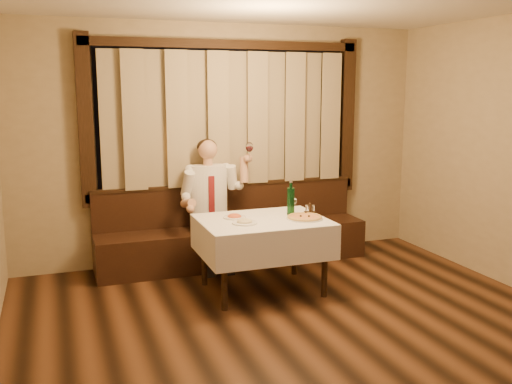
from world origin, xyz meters
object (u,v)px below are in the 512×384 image
object	(u,v)px
cruet_caddy	(310,211)
banquette	(233,237)
green_bottle	(291,201)
seated_man	(211,195)
pasta_red	(234,215)
dining_table	(263,229)
pizza	(305,217)
pasta_cream	(245,220)

from	to	relation	value
cruet_caddy	banquette	bearing A→B (deg)	131.64
banquette	green_bottle	world-z (taller)	green_bottle
green_bottle	cruet_caddy	size ratio (longest dim) A/B	2.86
seated_man	green_bottle	bearing A→B (deg)	-54.29
pasta_red	seated_man	distance (m)	0.79
pasta_red	cruet_caddy	world-z (taller)	cruet_caddy
dining_table	pizza	world-z (taller)	pizza
banquette	pasta_cream	distance (m)	1.26
pizza	cruet_caddy	size ratio (longest dim) A/B	2.95
pasta_cream	cruet_caddy	world-z (taller)	cruet_caddy
pizza	cruet_caddy	bearing A→B (deg)	48.96
pizza	seated_man	distance (m)	1.27
pizza	cruet_caddy	world-z (taller)	cruet_caddy
banquette	green_bottle	size ratio (longest dim) A/B	8.99
cruet_caddy	green_bottle	bearing A→B (deg)	177.96
banquette	pasta_red	size ratio (longest dim) A/B	13.90
pasta_red	cruet_caddy	size ratio (longest dim) A/B	1.85
pizza	pasta_cream	distance (m)	0.63
pasta_cream	seated_man	size ratio (longest dim) A/B	0.17
dining_table	pasta_cream	bearing A→B (deg)	-153.57
pizza	green_bottle	xyz separation A→B (m)	(-0.07, 0.20, 0.14)
cruet_caddy	seated_man	world-z (taller)	seated_man
pasta_cream	green_bottle	size ratio (longest dim) A/B	0.70
banquette	pasta_red	bearing A→B (deg)	-106.10
banquette	dining_table	size ratio (longest dim) A/B	2.52
dining_table	pasta_cream	world-z (taller)	pasta_cream
seated_man	cruet_caddy	bearing A→B (deg)	-48.45
pasta_red	seated_man	xyz separation A→B (m)	(-0.03, 0.79, 0.07)
green_bottle	seated_man	bearing A→B (deg)	125.71
dining_table	cruet_caddy	distance (m)	0.55
seated_man	pizza	bearing A→B (deg)	-57.25
green_bottle	seated_man	size ratio (longest dim) A/B	0.24
dining_table	pasta_red	size ratio (longest dim) A/B	5.52
dining_table	seated_man	xyz separation A→B (m)	(-0.28, 0.93, 0.20)
pasta_cream	seated_man	bearing A→B (deg)	92.87
green_bottle	dining_table	bearing A→B (deg)	-168.44
dining_table	seated_man	size ratio (longest dim) A/B	0.86
pasta_cream	dining_table	bearing A→B (deg)	26.43
seated_man	dining_table	bearing A→B (deg)	-73.01
pizza	pasta_cream	world-z (taller)	pasta_cream
pizza	pasta_cream	bearing A→B (deg)	178.28
banquette	pasta_cream	world-z (taller)	banquette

